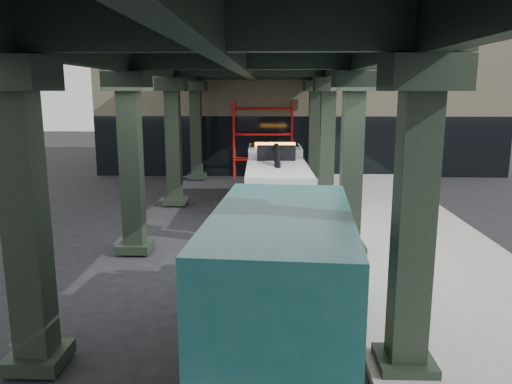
# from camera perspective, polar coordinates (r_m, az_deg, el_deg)

# --- Properties ---
(ground) EXTENTS (90.00, 90.00, 0.00)m
(ground) POSITION_cam_1_polar(r_m,az_deg,el_deg) (12.28, -0.36, -10.02)
(ground) COLOR black
(ground) RESTS_ON ground
(sidewalk) EXTENTS (5.00, 40.00, 0.15)m
(sidewalk) POSITION_cam_1_polar(r_m,az_deg,el_deg) (14.71, 17.86, -6.61)
(sidewalk) COLOR gray
(sidewalk) RESTS_ON ground
(lane_stripe) EXTENTS (0.12, 38.00, 0.01)m
(lane_stripe) POSITION_cam_1_polar(r_m,az_deg,el_deg) (14.21, 6.85, -7.05)
(lane_stripe) COLOR silver
(lane_stripe) RESTS_ON ground
(viaduct) EXTENTS (7.40, 32.00, 6.40)m
(viaduct) POSITION_cam_1_polar(r_m,az_deg,el_deg) (13.48, -1.84, 15.55)
(viaduct) COLOR black
(viaduct) RESTS_ON ground
(building) EXTENTS (22.00, 10.00, 8.00)m
(building) POSITION_cam_1_polar(r_m,az_deg,el_deg) (31.47, 4.67, 10.52)
(building) COLOR #C6B793
(building) RESTS_ON ground
(scaffolding) EXTENTS (3.08, 0.88, 4.00)m
(scaffolding) POSITION_cam_1_polar(r_m,az_deg,el_deg) (26.18, 0.80, 6.22)
(scaffolding) COLOR red
(scaffolding) RESTS_ON ground
(tow_truck) EXTENTS (2.49, 7.83, 2.55)m
(tow_truck) POSITION_cam_1_polar(r_m,az_deg,el_deg) (19.14, 2.31, 1.66)
(tow_truck) COLOR black
(tow_truck) RESTS_ON ground
(towed_van) EXTENTS (2.91, 6.42, 2.54)m
(towed_van) POSITION_cam_1_polar(r_m,az_deg,el_deg) (8.96, 3.05, -9.03)
(towed_van) COLOR #124142
(towed_van) RESTS_ON ground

